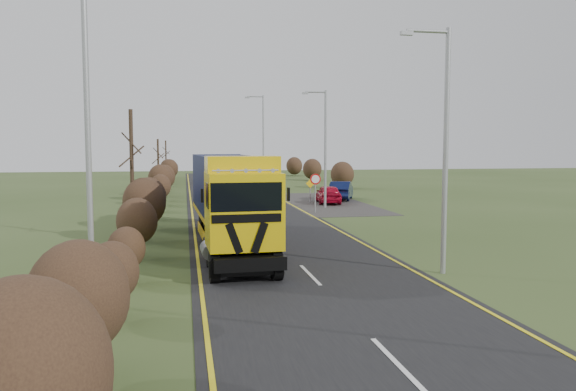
# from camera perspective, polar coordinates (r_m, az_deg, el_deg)

# --- Properties ---
(ground) EXTENTS (160.00, 160.00, 0.00)m
(ground) POSITION_cam_1_polar(r_m,az_deg,el_deg) (23.12, 0.06, -5.91)
(ground) COLOR #33461E
(ground) RESTS_ON ground
(road) EXTENTS (8.00, 120.00, 0.02)m
(road) POSITION_cam_1_polar(r_m,az_deg,el_deg) (32.88, -3.13, -2.64)
(road) COLOR black
(road) RESTS_ON ground
(layby) EXTENTS (6.00, 18.00, 0.02)m
(layby) POSITION_cam_1_polar(r_m,az_deg,el_deg) (43.86, 3.64, -0.72)
(layby) COLOR #2D2B28
(layby) RESTS_ON ground
(lane_markings) EXTENTS (7.52, 116.00, 0.01)m
(lane_markings) POSITION_cam_1_polar(r_m,az_deg,el_deg) (32.57, -3.06, -2.67)
(lane_markings) COLOR yellow
(lane_markings) RESTS_ON road
(hedgerow) EXTENTS (2.24, 102.04, 6.05)m
(hedgerow) POSITION_cam_1_polar(r_m,az_deg,el_deg) (30.40, -13.91, -0.35)
(hedgerow) COLOR #321F16
(hedgerow) RESTS_ON ground
(lorry) EXTENTS (2.95, 14.64, 4.06)m
(lorry) POSITION_cam_1_polar(r_m,az_deg,el_deg) (24.62, -5.98, 0.14)
(lorry) COLOR black
(lorry) RESTS_ON ground
(car_red_hatchback) EXTENTS (2.18, 4.37, 1.43)m
(car_red_hatchback) POSITION_cam_1_polar(r_m,az_deg,el_deg) (43.26, 4.11, 0.13)
(car_red_hatchback) COLOR #AA0820
(car_red_hatchback) RESTS_ON ground
(car_blue_sedan) EXTENTS (3.18, 4.88, 1.52)m
(car_blue_sedan) POSITION_cam_1_polar(r_m,az_deg,el_deg) (46.31, 5.42, 0.50)
(car_blue_sedan) COLOR #091136
(car_blue_sedan) RESTS_ON ground
(streetlight_near) EXTENTS (1.78, 0.18, 8.33)m
(streetlight_near) POSITION_cam_1_polar(r_m,az_deg,el_deg) (19.81, 15.50, 5.37)
(streetlight_near) COLOR #9B9DA1
(streetlight_near) RESTS_ON ground
(streetlight_mid) EXTENTS (1.78, 0.18, 8.33)m
(streetlight_mid) POSITION_cam_1_polar(r_m,az_deg,el_deg) (40.05, 3.69, 5.27)
(streetlight_mid) COLOR #9B9DA1
(streetlight_mid) RESTS_ON ground
(streetlight_far) EXTENTS (2.13, 0.20, 10.08)m
(streetlight_far) POSITION_cam_1_polar(r_m,az_deg,el_deg) (63.28, -2.65, 6.09)
(streetlight_far) COLOR #9B9DA1
(streetlight_far) RESTS_ON ground
(left_pole) EXTENTS (0.16, 0.16, 10.77)m
(left_pole) POSITION_cam_1_polar(r_m,az_deg,el_deg) (16.19, -19.74, 8.28)
(left_pole) COLOR #9B9DA1
(left_pole) RESTS_ON ground
(speed_sign) EXTENTS (0.71, 0.10, 2.58)m
(speed_sign) POSITION_cam_1_polar(r_m,az_deg,el_deg) (37.11, 2.80, 1.06)
(speed_sign) COLOR #9B9DA1
(speed_sign) RESTS_ON ground
(warning_board) EXTENTS (0.70, 0.11, 1.83)m
(warning_board) POSITION_cam_1_polar(r_m,az_deg,el_deg) (44.11, 2.26, 0.74)
(warning_board) COLOR #9B9DA1
(warning_board) RESTS_ON ground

